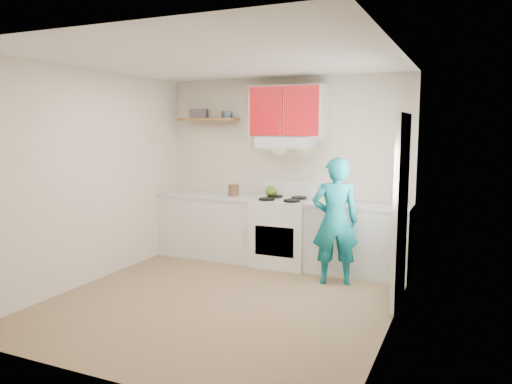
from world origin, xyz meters
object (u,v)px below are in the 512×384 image
at_px(stove, 283,232).
at_px(crock, 234,191).
at_px(tin, 227,115).
at_px(person, 335,221).
at_px(kettle, 271,191).

relative_size(stove, crock, 5.04).
xyz_separation_m(tin, person, (1.80, -0.65, -1.31)).
bearing_deg(kettle, stove, -46.34).
bearing_deg(person, kettle, -51.94).
distance_m(kettle, person, 1.34).
relative_size(kettle, crock, 1.00).
xyz_separation_m(stove, crock, (-0.78, 0.04, 0.53)).
bearing_deg(person, stove, -50.13).
height_order(tin, crock, tin).
bearing_deg(person, tin, -39.93).
xyz_separation_m(crock, person, (1.65, -0.55, -0.22)).
bearing_deg(tin, person, -19.97).
xyz_separation_m(tin, kettle, (0.67, 0.05, -1.09)).
bearing_deg(tin, crock, -35.31).
bearing_deg(crock, stove, -3.17).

